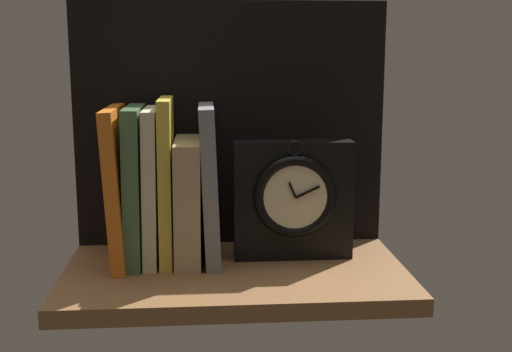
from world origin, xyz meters
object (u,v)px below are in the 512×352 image
at_px(book_tan_shortstories, 188,200).
at_px(framed_clock, 293,199).
at_px(book_orange_pandolfini, 118,186).
at_px(book_yellow_seinlanguage, 167,181).
at_px(book_cream_twain, 152,186).
at_px(book_green_romantic, 135,185).
at_px(book_gray_chess, 210,184).

distance_m(book_tan_shortstories, framed_clock, 0.16).
bearing_deg(book_orange_pandolfini, book_yellow_seinlanguage, 0.00).
distance_m(book_orange_pandolfini, book_yellow_seinlanguage, 0.07).
bearing_deg(book_cream_twain, book_green_romantic, 180.00).
bearing_deg(book_tan_shortstories, book_yellow_seinlanguage, 180.00).
bearing_deg(book_gray_chess, book_tan_shortstories, 180.00).
height_order(book_orange_pandolfini, book_green_romantic, same).
bearing_deg(book_orange_pandolfini, book_gray_chess, 0.00).
bearing_deg(book_yellow_seinlanguage, book_cream_twain, 180.00).
distance_m(book_orange_pandolfini, book_cream_twain, 0.05).
distance_m(book_orange_pandolfini, book_tan_shortstories, 0.11).
relative_size(book_green_romantic, framed_clock, 1.26).
bearing_deg(framed_clock, book_orange_pandolfini, 178.83).
height_order(book_tan_shortstories, framed_clock, framed_clock).
xyz_separation_m(book_orange_pandolfini, book_green_romantic, (0.02, 0.00, 0.00)).
relative_size(book_yellow_seinlanguage, framed_clock, 1.33).
relative_size(book_cream_twain, book_gray_chess, 0.98).
distance_m(book_green_romantic, book_tan_shortstories, 0.08).
relative_size(book_green_romantic, book_tan_shortstories, 1.27).
height_order(book_orange_pandolfini, framed_clock, book_orange_pandolfini).
bearing_deg(book_tan_shortstories, book_gray_chess, 0.00).
bearing_deg(book_yellow_seinlanguage, book_tan_shortstories, 0.00).
xyz_separation_m(book_cream_twain, book_gray_chess, (0.09, 0.00, 0.00)).
bearing_deg(book_cream_twain, book_orange_pandolfini, 180.00).
relative_size(book_cream_twain, framed_clock, 1.25).
xyz_separation_m(book_tan_shortstories, framed_clock, (0.16, -0.01, 0.00)).
height_order(book_cream_twain, book_tan_shortstories, book_cream_twain).
relative_size(book_tan_shortstories, book_gray_chess, 0.78).
bearing_deg(book_tan_shortstories, framed_clock, -1.92).
distance_m(book_green_romantic, book_cream_twain, 0.02).
distance_m(book_cream_twain, book_yellow_seinlanguage, 0.02).
xyz_separation_m(book_tan_shortstories, book_gray_chess, (0.03, 0.00, 0.03)).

